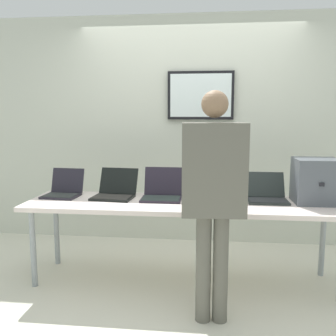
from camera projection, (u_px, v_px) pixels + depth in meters
name	position (u px, v px, depth m)	size (l,w,h in m)	color
ground	(182.00, 282.00, 3.35)	(8.00, 8.00, 0.04)	silver
back_wall	(190.00, 130.00, 4.26)	(8.00, 0.11, 2.62)	beige
workbench	(183.00, 208.00, 3.24)	(2.78, 0.70, 0.73)	silver
equipment_box	(316.00, 181.00, 3.19)	(0.37, 0.34, 0.39)	#51575E
laptop_station_0	(64.00, 190.00, 3.48)	(0.35, 0.34, 0.25)	#23202A
laptop_station_1	(115.00, 191.00, 3.42)	(0.40, 0.40, 0.26)	black
laptop_station_2	(162.00, 192.00, 3.37)	(0.36, 0.35, 0.27)	#251F2B
laptop_station_3	(211.00, 193.00, 3.31)	(0.32, 0.32, 0.28)	#ACB0B3
laptop_station_4	(266.00, 194.00, 3.29)	(0.35, 0.37, 0.23)	#212826
person	(213.00, 186.00, 2.56)	(0.45, 0.60, 1.67)	#5F5D52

